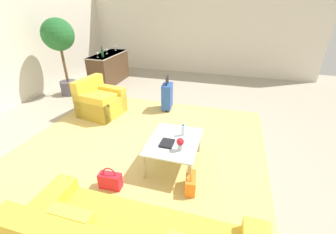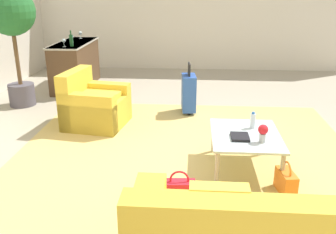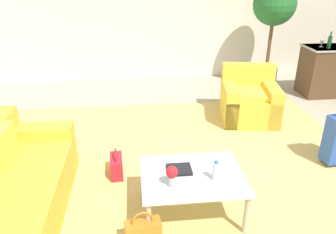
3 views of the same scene
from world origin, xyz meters
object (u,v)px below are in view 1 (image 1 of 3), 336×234
water_bottle (183,130)px  potted_ficus (59,42)px  bar_console (109,68)px  wine_glass_left_of_centre (106,50)px  wine_bottle_green (102,53)px  wine_glass_right_of_centre (115,47)px  handbag_red (110,180)px  handbag_orange (191,183)px  flower_vase (180,143)px  armchair (99,102)px  coffee_table (174,143)px  coffee_table_book (167,143)px  suitcase_blue (167,96)px  wine_glass_leftmost (97,54)px

water_bottle → potted_ficus: size_ratio=0.10×
bar_console → wine_glass_left_of_centre: size_ratio=10.58×
water_bottle → wine_bottle_green: (2.81, 3.08, 0.51)m
wine_glass_right_of_centre → potted_ficus: (-1.86, 0.58, 0.41)m
wine_glass_right_of_centre → handbag_red: wine_glass_right_of_centre is taller
bar_console → handbag_orange: size_ratio=4.56×
flower_vase → handbag_red: (-0.56, 0.88, -0.44)m
armchair → water_bottle: armchair is taller
coffee_table → bar_console: 4.68m
flower_vase → wine_bottle_green: (3.23, 3.13, 0.48)m
coffee_table_book → suitcase_blue: (2.12, 0.62, -0.11)m
suitcase_blue → armchair: bearing=115.2°
bar_console → suitcase_blue: bearing=-122.0°
coffee_table_book → handbag_orange: 0.68m
flower_vase → wine_bottle_green: size_ratio=0.68×
potted_ficus → flower_vase: bearing=-122.2°
handbag_orange → wine_glass_right_of_centre: bearing=37.5°
coffee_table → potted_ficus: size_ratio=0.49×
coffee_table → bar_console: bearing=41.5°
armchair → coffee_table_book: 2.53m
armchair → wine_glass_right_of_centre: size_ratio=6.28×
wine_glass_left_of_centre → potted_ficus: size_ratio=0.08×
coffee_table_book → handbag_orange: (-0.38, -0.46, -0.33)m
coffee_table → water_bottle: 0.27m
handbag_red → handbag_orange: size_ratio=1.00×
coffee_table → flower_vase: bearing=-145.7°
suitcase_blue → handbag_orange: 2.74m
coffee_table_book → bar_console: bearing=39.6°
coffee_table → wine_glass_right_of_centre: size_ratio=6.48×
coffee_table → flower_vase: 0.32m
wine_glass_leftmost → wine_glass_left_of_centre: (0.56, 0.02, 0.00)m
wine_glass_left_of_centre → handbag_orange: wine_glass_left_of_centre is taller
potted_ficus → coffee_table: bearing=-120.7°
wine_glass_right_of_centre → wine_bottle_green: 1.05m
coffee_table_book → armchair: bearing=55.3°
flower_vase → bar_console: size_ratio=0.13×
coffee_table_book → suitcase_blue: 2.21m
wine_glass_leftmost → wine_glass_right_of_centre: (1.12, 0.01, 0.00)m
bar_console → handbag_orange: 5.32m
armchair → coffee_table: 2.53m
wine_glass_left_of_centre → handbag_orange: size_ratio=0.43×
wine_glass_leftmost → potted_ficus: (-0.74, 0.60, 0.41)m
coffee_table → bar_console: size_ratio=0.61×
armchair → handbag_orange: 3.13m
bar_console → wine_glass_right_of_centre: size_ratio=10.58×
coffee_table → armchair: bearing=58.8°
water_bottle → flower_vase: flower_vase is taller
handbag_red → potted_ficus: (2.98, 2.97, 1.33)m
armchair → coffee_table_book: size_ratio=4.01×
wine_glass_leftmost → suitcase_blue: wine_glass_leftmost is taller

